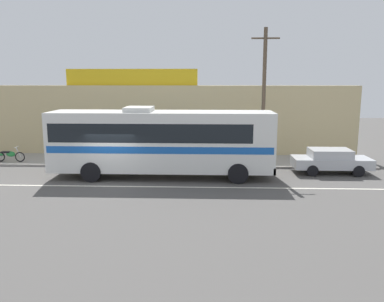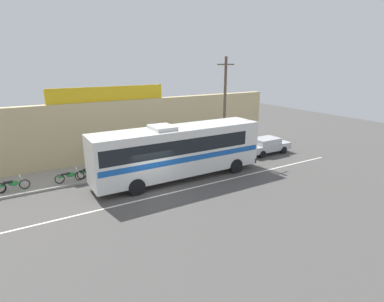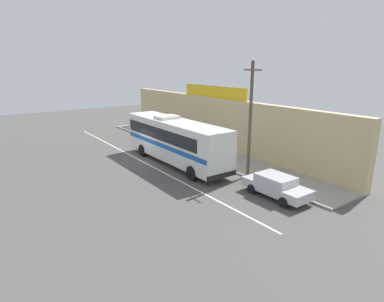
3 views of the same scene
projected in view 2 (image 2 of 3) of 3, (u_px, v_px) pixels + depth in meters
name	position (u px, v px, depth m)	size (l,w,h in m)	color
ground_plane	(153.00, 191.00, 18.96)	(70.00, 70.00, 0.00)	#4F4C49
sidewalk_slab	(125.00, 167.00, 23.22)	(30.00, 3.60, 0.14)	gray
storefront_facade	(114.00, 131.00, 24.34)	(30.00, 0.70, 4.80)	tan
storefront_billboard	(108.00, 94.00, 23.39)	(8.91, 0.12, 1.10)	gold
road_center_stripe	(158.00, 196.00, 18.30)	(30.00, 0.14, 0.01)	silver
intercity_bus	(178.00, 149.00, 20.53)	(11.76, 2.64, 3.78)	silver
parked_car	(266.00, 145.00, 26.63)	(4.26, 1.84, 1.37)	#B7BABF
utility_pole	(225.00, 106.00, 24.90)	(1.60, 0.22, 7.96)	brown
motorcycle_purple	(91.00, 171.00, 20.73)	(1.84, 0.56, 0.94)	black
motorcycle_green	(12.00, 185.00, 18.51)	(1.89, 0.56, 0.94)	black
motorcycle_blue	(69.00, 176.00, 19.96)	(1.86, 0.56, 0.94)	black
pedestrian_far_left	(87.00, 158.00, 21.74)	(0.30, 0.48, 1.67)	black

